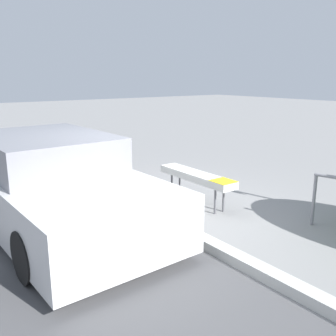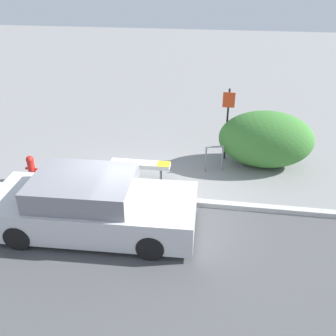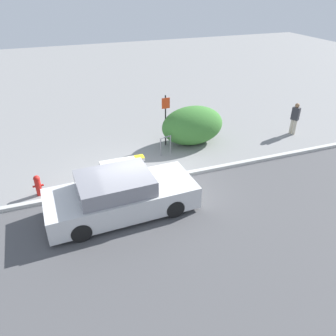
% 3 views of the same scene
% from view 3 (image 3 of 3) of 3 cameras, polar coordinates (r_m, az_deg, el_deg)
% --- Properties ---
extents(ground_plane, '(60.00, 60.00, 0.00)m').
position_cam_3_polar(ground_plane, '(12.05, -5.46, -2.94)').
color(ground_plane, gray).
extents(road_strip, '(60.00, 10.00, 0.01)m').
position_cam_3_polar(road_strip, '(8.41, 4.54, -21.34)').
color(road_strip, '#4C4C4F').
rests_on(road_strip, ground_plane).
extents(curb, '(60.00, 0.20, 0.13)m').
position_cam_3_polar(curb, '(12.02, -5.48, -2.69)').
color(curb, '#B7B7B2').
rests_on(curb, ground_plane).
extents(bench, '(1.72, 0.35, 0.57)m').
position_cam_3_polar(bench, '(12.63, -7.93, 1.18)').
color(bench, '#515156').
rests_on(bench, ground_plane).
extents(bike_rack, '(0.55, 0.18, 0.83)m').
position_cam_3_polar(bike_rack, '(13.84, -0.42, 4.26)').
color(bike_rack, gray).
rests_on(bike_rack, ground_plane).
extents(sign_post, '(0.36, 0.08, 2.30)m').
position_cam_3_polar(sign_post, '(14.32, -0.42, 9.04)').
color(sign_post, black).
rests_on(sign_post, ground_plane).
extents(fire_hydrant, '(0.36, 0.22, 0.77)m').
position_cam_3_polar(fire_hydrant, '(12.12, -21.71, -2.71)').
color(fire_hydrant, red).
rests_on(fire_hydrant, ground_plane).
extents(shrub_hedge, '(2.83, 1.75, 1.73)m').
position_cam_3_polar(shrub_hedge, '(14.73, 4.30, 7.40)').
color(shrub_hedge, '#3D7A33').
rests_on(shrub_hedge, ground_plane).
extents(pedestrian, '(0.33, 0.40, 1.54)m').
position_cam_3_polar(pedestrian, '(16.76, 21.22, 8.15)').
color(pedestrian, '#B7AD99').
rests_on(pedestrian, ground_plane).
extents(parked_car_near, '(4.76, 2.08, 1.37)m').
position_cam_3_polar(parked_car_near, '(10.45, -8.29, -4.73)').
color(parked_car_near, black).
rests_on(parked_car_near, ground_plane).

